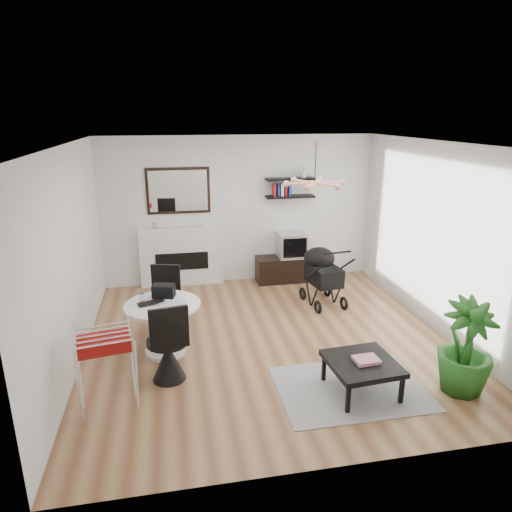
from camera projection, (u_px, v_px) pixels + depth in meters
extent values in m
plane|color=brown|center=(268.00, 339.00, 6.45)|extent=(5.00, 5.00, 0.00)
plane|color=white|center=(270.00, 144.00, 5.64)|extent=(5.00, 5.00, 0.00)
plane|color=white|center=(240.00, 210.00, 8.39)|extent=(5.00, 0.00, 5.00)
plane|color=white|center=(70.00, 259.00, 5.60)|extent=(0.00, 5.00, 5.00)
plane|color=white|center=(440.00, 239.00, 6.50)|extent=(0.00, 5.00, 5.00)
cube|color=white|center=(426.00, 236.00, 6.67)|extent=(0.04, 3.60, 2.60)
cube|color=white|center=(182.00, 256.00, 8.36)|extent=(1.50, 0.15, 1.10)
cube|color=black|center=(182.00, 261.00, 8.32)|extent=(0.95, 0.06, 0.32)
cube|color=black|center=(178.00, 191.00, 8.06)|extent=(1.12, 0.03, 0.82)
cube|color=white|center=(178.00, 191.00, 8.04)|extent=(1.02, 0.01, 0.72)
cube|color=black|center=(290.00, 197.00, 8.36)|extent=(0.90, 0.25, 0.04)
cube|color=black|center=(290.00, 179.00, 8.26)|extent=(0.90, 0.25, 0.04)
cube|color=black|center=(290.00, 268.00, 8.67)|extent=(1.27, 0.44, 0.48)
cube|color=silver|center=(292.00, 245.00, 8.54)|extent=(0.53, 0.46, 0.46)
cube|color=black|center=(295.00, 248.00, 8.33)|extent=(0.45, 0.01, 0.37)
cylinder|color=white|center=(166.00, 351.00, 6.08)|extent=(0.53, 0.53, 0.06)
cylinder|color=white|center=(164.00, 328.00, 5.98)|extent=(0.13, 0.13, 0.62)
cylinder|color=white|center=(162.00, 305.00, 5.88)|extent=(0.98, 0.98, 0.04)
imported|color=black|center=(152.00, 304.00, 5.83)|extent=(0.40, 0.34, 0.03)
cube|color=black|center=(164.00, 291.00, 6.07)|extent=(0.32, 0.24, 0.17)
cube|color=silver|center=(174.00, 306.00, 5.80)|extent=(0.37, 0.32, 0.01)
cylinder|color=white|center=(142.00, 297.00, 5.95)|extent=(0.06, 0.06, 0.10)
cylinder|color=black|center=(164.00, 302.00, 6.52)|extent=(0.46, 0.46, 0.05)
cone|color=black|center=(165.00, 319.00, 6.59)|extent=(0.38, 0.38, 0.44)
cube|color=black|center=(166.00, 280.00, 6.64)|extent=(0.42, 0.14, 0.48)
cylinder|color=black|center=(167.00, 341.00, 5.36)|extent=(0.49, 0.49, 0.06)
cone|color=black|center=(169.00, 361.00, 5.44)|extent=(0.40, 0.40, 0.46)
cube|color=black|center=(169.00, 328.00, 5.08)|extent=(0.44, 0.11, 0.50)
cube|color=maroon|center=(104.00, 341.00, 4.72)|extent=(0.57, 0.39, 0.14)
cube|color=black|center=(324.00, 275.00, 7.51)|extent=(0.51, 0.69, 0.30)
ellipsoid|color=black|center=(319.00, 258.00, 7.62)|extent=(0.51, 0.51, 0.36)
cylinder|color=black|center=(337.00, 253.00, 7.00)|extent=(0.47, 0.09, 0.03)
torus|color=black|center=(303.00, 294.00, 7.84)|extent=(0.08, 0.23, 0.22)
torus|color=black|center=(327.00, 290.00, 7.98)|extent=(0.08, 0.23, 0.22)
torus|color=black|center=(318.00, 307.00, 7.30)|extent=(0.08, 0.23, 0.22)
torus|color=black|center=(344.00, 303.00, 7.44)|extent=(0.08, 0.23, 0.22)
cube|color=gray|center=(350.00, 388.00, 5.30)|extent=(1.69, 1.22, 0.01)
cube|color=black|center=(362.00, 364.00, 5.14)|extent=(0.80, 0.80, 0.06)
cube|color=black|center=(348.00, 399.00, 4.82)|extent=(0.04, 0.04, 0.32)
cube|color=black|center=(402.00, 390.00, 4.98)|extent=(0.04, 0.04, 0.32)
cube|color=black|center=(324.00, 368.00, 5.41)|extent=(0.04, 0.04, 0.32)
cube|color=black|center=(372.00, 361.00, 5.57)|extent=(0.04, 0.04, 0.32)
cube|color=#DA3651|center=(366.00, 360.00, 5.12)|extent=(0.29, 0.23, 0.04)
imported|color=#205E1A|center=(466.00, 347.00, 5.11)|extent=(0.63, 0.63, 1.10)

